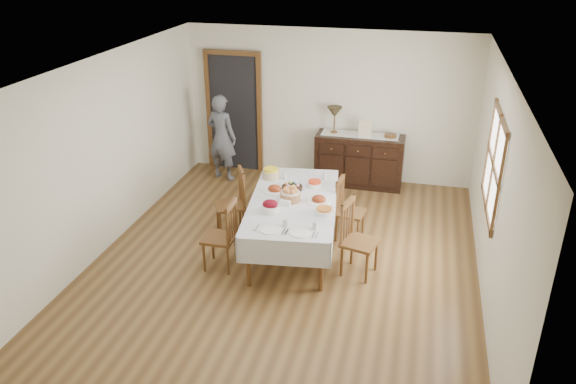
% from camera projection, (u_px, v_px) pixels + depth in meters
% --- Properties ---
extents(ground, '(6.00, 6.00, 0.00)m').
position_uv_depth(ground, '(286.00, 259.00, 7.58)').
color(ground, brown).
extents(room_shell, '(5.02, 6.02, 2.65)m').
position_uv_depth(room_shell, '(283.00, 133.00, 7.30)').
color(room_shell, silver).
rests_on(room_shell, ground).
extents(dining_table, '(1.40, 2.34, 0.76)m').
position_uv_depth(dining_table, '(293.00, 206.00, 7.53)').
color(dining_table, silver).
rests_on(dining_table, ground).
extents(chair_left_near, '(0.40, 0.40, 0.96)m').
position_uv_depth(chair_left_near, '(223.00, 235.00, 7.19)').
color(chair_left_near, '#573619').
rests_on(chair_left_near, ground).
extents(chair_left_far, '(0.56, 0.56, 0.99)m').
position_uv_depth(chair_left_far, '(233.00, 201.00, 8.05)').
color(chair_left_far, '#573619').
rests_on(chair_left_far, ground).
extents(chair_right_near, '(0.51, 0.51, 1.00)m').
position_uv_depth(chair_right_near, '(356.00, 238.00, 7.07)').
color(chair_right_near, '#573619').
rests_on(chair_right_near, ground).
extents(chair_right_far, '(0.43, 0.43, 0.92)m').
position_uv_depth(chair_right_far, '(348.00, 209.00, 7.92)').
color(chair_right_far, '#573619').
rests_on(chair_right_far, ground).
extents(sideboard, '(1.49, 0.54, 0.89)m').
position_uv_depth(sideboard, '(359.00, 160.00, 9.65)').
color(sideboard, black).
rests_on(sideboard, ground).
extents(person, '(0.57, 0.44, 1.63)m').
position_uv_depth(person, '(222.00, 135.00, 9.76)').
color(person, '#535660').
rests_on(person, ground).
extents(bread_basket, '(0.27, 0.27, 0.19)m').
position_uv_depth(bread_basket, '(290.00, 195.00, 7.44)').
color(bread_basket, '#93623D').
rests_on(bread_basket, dining_table).
extents(egg_basket, '(0.29, 0.29, 0.10)m').
position_uv_depth(egg_basket, '(292.00, 187.00, 7.79)').
color(egg_basket, black).
rests_on(egg_basket, dining_table).
extents(ham_platter_a, '(0.31, 0.31, 0.11)m').
position_uv_depth(ham_platter_a, '(275.00, 189.00, 7.72)').
color(ham_platter_a, white).
rests_on(ham_platter_a, dining_table).
extents(ham_platter_b, '(0.31, 0.31, 0.11)m').
position_uv_depth(ham_platter_b, '(319.00, 200.00, 7.42)').
color(ham_platter_b, white).
rests_on(ham_platter_b, dining_table).
extents(beet_bowl, '(0.23, 0.23, 0.16)m').
position_uv_depth(beet_bowl, '(270.00, 207.00, 7.14)').
color(beet_bowl, white).
rests_on(beet_bowl, dining_table).
extents(carrot_bowl, '(0.21, 0.21, 0.08)m').
position_uv_depth(carrot_bowl, '(315.00, 184.00, 7.88)').
color(carrot_bowl, white).
rests_on(carrot_bowl, dining_table).
extents(pineapple_bowl, '(0.25, 0.25, 0.15)m').
position_uv_depth(pineapple_bowl, '(271.00, 173.00, 8.13)').
color(pineapple_bowl, '#CEB48A').
rests_on(pineapple_bowl, dining_table).
extents(casserole_dish, '(0.23, 0.23, 0.08)m').
position_uv_depth(casserole_dish, '(324.00, 211.00, 7.11)').
color(casserole_dish, white).
rests_on(casserole_dish, dining_table).
extents(butter_dish, '(0.15, 0.11, 0.07)m').
position_uv_depth(butter_dish, '(285.00, 202.00, 7.34)').
color(butter_dish, white).
rests_on(butter_dish, dining_table).
extents(setting_left, '(0.43, 0.31, 0.10)m').
position_uv_depth(setting_left, '(275.00, 227.00, 6.75)').
color(setting_left, white).
rests_on(setting_left, dining_table).
extents(setting_right, '(0.43, 0.31, 0.10)m').
position_uv_depth(setting_right, '(305.00, 230.00, 6.68)').
color(setting_right, white).
rests_on(setting_right, dining_table).
extents(glass_far_a, '(0.06, 0.06, 0.10)m').
position_uv_depth(glass_far_a, '(285.00, 176.00, 8.11)').
color(glass_far_a, silver).
rests_on(glass_far_a, dining_table).
extents(glass_far_b, '(0.06, 0.06, 0.11)m').
position_uv_depth(glass_far_b, '(325.00, 175.00, 8.11)').
color(glass_far_b, silver).
rests_on(glass_far_b, dining_table).
extents(runner, '(1.30, 0.35, 0.01)m').
position_uv_depth(runner, '(360.00, 135.00, 9.50)').
color(runner, silver).
rests_on(runner, sideboard).
extents(table_lamp, '(0.26, 0.26, 0.46)m').
position_uv_depth(table_lamp, '(335.00, 113.00, 9.45)').
color(table_lamp, brown).
rests_on(table_lamp, sideboard).
extents(picture_frame, '(0.22, 0.08, 0.28)m').
position_uv_depth(picture_frame, '(365.00, 129.00, 9.33)').
color(picture_frame, beige).
rests_on(picture_frame, sideboard).
extents(deco_bowl, '(0.20, 0.20, 0.06)m').
position_uv_depth(deco_bowl, '(390.00, 136.00, 9.37)').
color(deco_bowl, '#573619').
rests_on(deco_bowl, sideboard).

